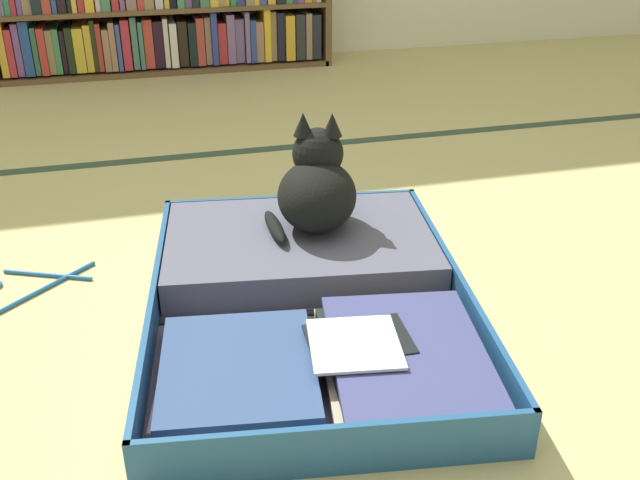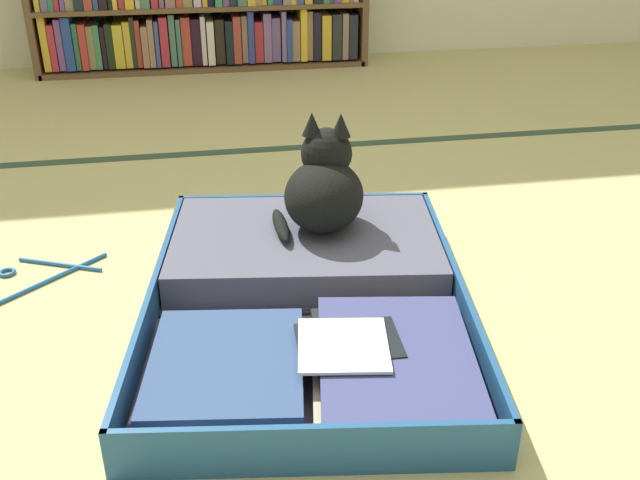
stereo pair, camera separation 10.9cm
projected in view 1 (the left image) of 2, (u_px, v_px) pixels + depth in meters
ground_plane at (288, 319)px, 1.57m from camera, size 10.00×10.00×0.00m
tatami_border at (221, 153)px, 2.48m from camera, size 4.80×0.05×0.00m
open_suitcase at (309, 291)px, 1.60m from camera, size 0.78×0.99×0.10m
black_cat at (317, 187)px, 1.72m from camera, size 0.25×0.27×0.27m
clothes_hanger at (13, 295)px, 1.65m from camera, size 0.31×0.29×0.01m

